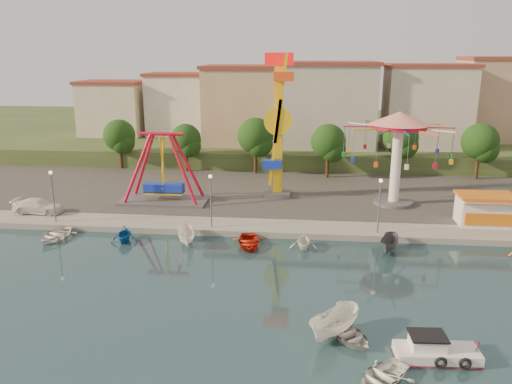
# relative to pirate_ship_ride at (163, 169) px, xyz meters

# --- Properties ---
(ground) EXTENTS (200.00, 200.00, 0.00)m
(ground) POSITION_rel_pirate_ship_ride_xyz_m (15.00, -21.09, -4.39)
(ground) COLOR #132E36
(ground) RESTS_ON ground
(quay_deck) EXTENTS (200.00, 100.00, 0.60)m
(quay_deck) POSITION_rel_pirate_ship_ride_xyz_m (15.00, 40.91, -4.09)
(quay_deck) COLOR #9E998E
(quay_deck) RESTS_ON ground
(asphalt_pad) EXTENTS (90.00, 28.00, 0.01)m
(asphalt_pad) POSITION_rel_pirate_ship_ride_xyz_m (15.00, 8.91, -3.79)
(asphalt_pad) COLOR #4C4944
(asphalt_pad) RESTS_ON quay_deck
(hill_terrace) EXTENTS (200.00, 60.00, 3.00)m
(hill_terrace) POSITION_rel_pirate_ship_ride_xyz_m (15.00, 45.91, -2.89)
(hill_terrace) COLOR #384C26
(hill_terrace) RESTS_ON ground
(pirate_ship_ride) EXTENTS (10.00, 5.00, 8.00)m
(pirate_ship_ride) POSITION_rel_pirate_ship_ride_xyz_m (0.00, 0.00, 0.00)
(pirate_ship_ride) COLOR #59595E
(pirate_ship_ride) RESTS_ON quay_deck
(kamikaze_tower) EXTENTS (3.29, 3.10, 16.50)m
(kamikaze_tower) POSITION_rel_pirate_ship_ride_xyz_m (12.86, 3.43, 4.21)
(kamikaze_tower) COLOR #59595E
(kamikaze_tower) RESTS_ON quay_deck
(wave_swinger) EXTENTS (11.60, 11.60, 10.40)m
(wave_swinger) POSITION_rel_pirate_ship_ride_xyz_m (25.99, 1.51, 3.80)
(wave_swinger) COLOR #59595E
(wave_swinger) RESTS_ON quay_deck
(booth_left) EXTENTS (5.40, 3.78, 3.08)m
(booth_left) POSITION_rel_pirate_ship_ride_xyz_m (33.79, -4.61, -2.23)
(booth_left) COLOR white
(booth_left) RESTS_ON quay_deck
(lamp_post_0) EXTENTS (0.14, 0.14, 5.00)m
(lamp_post_0) POSITION_rel_pirate_ship_ride_xyz_m (-9.00, -8.09, -1.29)
(lamp_post_0) COLOR #59595E
(lamp_post_0) RESTS_ON quay_deck
(lamp_post_1) EXTENTS (0.14, 0.14, 5.00)m
(lamp_post_1) POSITION_rel_pirate_ship_ride_xyz_m (7.00, -8.09, -1.29)
(lamp_post_1) COLOR #59595E
(lamp_post_1) RESTS_ON quay_deck
(lamp_post_2) EXTENTS (0.14, 0.14, 5.00)m
(lamp_post_2) POSITION_rel_pirate_ship_ride_xyz_m (23.00, -8.09, -1.29)
(lamp_post_2) COLOR #59595E
(lamp_post_2) RESTS_ON quay_deck
(tree_0) EXTENTS (4.60, 4.60, 7.19)m
(tree_0) POSITION_rel_pirate_ship_ride_xyz_m (-11.00, 15.88, 1.08)
(tree_0) COLOR #382314
(tree_0) RESTS_ON quay_deck
(tree_1) EXTENTS (4.35, 4.35, 6.80)m
(tree_1) POSITION_rel_pirate_ship_ride_xyz_m (-1.00, 15.15, 0.81)
(tree_1) COLOR #382314
(tree_1) RESTS_ON quay_deck
(tree_2) EXTENTS (5.02, 5.02, 7.85)m
(tree_2) POSITION_rel_pirate_ship_ride_xyz_m (9.00, 14.71, 1.52)
(tree_2) COLOR #382314
(tree_2) RESTS_ON quay_deck
(tree_3) EXTENTS (4.68, 4.68, 7.32)m
(tree_3) POSITION_rel_pirate_ship_ride_xyz_m (19.00, 13.27, 1.16)
(tree_3) COLOR #382314
(tree_3) RESTS_ON quay_deck
(tree_4) EXTENTS (4.86, 4.86, 7.60)m
(tree_4) POSITION_rel_pirate_ship_ride_xyz_m (29.00, 16.26, 1.35)
(tree_4) COLOR #382314
(tree_4) RESTS_ON quay_deck
(tree_5) EXTENTS (4.83, 4.83, 7.54)m
(tree_5) POSITION_rel_pirate_ship_ride_xyz_m (39.00, 14.44, 1.31)
(tree_5) COLOR #382314
(tree_5) RESTS_ON quay_deck
(building_0) EXTENTS (9.26, 9.53, 11.87)m
(building_0) POSITION_rel_pirate_ship_ride_xyz_m (-18.37, 24.97, 4.54)
(building_0) COLOR beige
(building_0) RESTS_ON hill_terrace
(building_1) EXTENTS (12.33, 9.01, 8.63)m
(building_1) POSITION_rel_pirate_ship_ride_xyz_m (-6.33, 30.29, 2.92)
(building_1) COLOR silver
(building_1) RESTS_ON hill_terrace
(building_2) EXTENTS (11.95, 9.28, 11.23)m
(building_2) POSITION_rel_pirate_ship_ride_xyz_m (6.82, 30.87, 4.22)
(building_2) COLOR tan
(building_2) RESTS_ON hill_terrace
(building_3) EXTENTS (12.59, 10.50, 9.20)m
(building_3) POSITION_rel_pirate_ship_ride_xyz_m (20.61, 27.71, 3.20)
(building_3) COLOR beige
(building_3) RESTS_ON hill_terrace
(building_4) EXTENTS (10.75, 9.23, 9.24)m
(building_4) POSITION_rel_pirate_ship_ride_xyz_m (34.07, 31.11, 3.22)
(building_4) COLOR beige
(building_4) RESTS_ON hill_terrace
(building_5) EXTENTS (12.77, 10.96, 11.21)m
(building_5) POSITION_rel_pirate_ship_ride_xyz_m (47.37, 29.24, 4.21)
(building_5) COLOR tan
(building_5) RESTS_ON hill_terrace
(cabin_motorboat) EXTENTS (4.83, 2.10, 1.67)m
(cabin_motorboat) POSITION_rel_pirate_ship_ride_xyz_m (23.73, -27.54, -3.95)
(cabin_motorboat) COLOR white
(cabin_motorboat) RESTS_ON ground
(rowboat_a) EXTENTS (4.15, 4.39, 0.74)m
(rowboat_a) POSITION_rel_pirate_ship_ride_xyz_m (18.94, -26.04, -4.02)
(rowboat_a) COLOR silver
(rowboat_a) RESTS_ON ground
(rowboat_b) EXTENTS (4.41, 4.43, 0.76)m
(rowboat_b) POSITION_rel_pirate_ship_ride_xyz_m (20.40, -29.96, -4.02)
(rowboat_b) COLOR white
(rowboat_b) RESTS_ON ground
(skiff) EXTENTS (4.14, 4.65, 1.76)m
(skiff) POSITION_rel_pirate_ship_ride_xyz_m (18.10, -25.72, -3.51)
(skiff) COLOR white
(skiff) RESTS_ON ground
(van) EXTENTS (5.28, 2.16, 1.53)m
(van) POSITION_rel_pirate_ship_ride_xyz_m (-12.14, -5.62, -3.03)
(van) COLOR white
(van) RESTS_ON quay_deck
(moored_boat_0) EXTENTS (3.48, 4.55, 0.88)m
(moored_boat_0) POSITION_rel_pirate_ship_ride_xyz_m (-7.51, -11.29, -3.95)
(moored_boat_0) COLOR white
(moored_boat_0) RESTS_ON ground
(moored_boat_1) EXTENTS (2.96, 3.30, 1.54)m
(moored_boat_1) POSITION_rel_pirate_ship_ride_xyz_m (-0.68, -11.29, -3.62)
(moored_boat_1) COLOR #1256A1
(moored_boat_1) RESTS_ON ground
(moored_boat_2) EXTENTS (2.53, 4.24, 1.54)m
(moored_boat_2) POSITION_rel_pirate_ship_ride_xyz_m (5.27, -11.29, -3.62)
(moored_boat_2) COLOR white
(moored_boat_2) RESTS_ON ground
(moored_boat_3) EXTENTS (3.53, 4.53, 0.86)m
(moored_boat_3) POSITION_rel_pirate_ship_ride_xyz_m (11.02, -11.29, -3.96)
(moored_boat_3) COLOR red
(moored_boat_3) RESTS_ON ground
(moored_boat_4) EXTENTS (2.51, 2.91, 1.52)m
(moored_boat_4) POSITION_rel_pirate_ship_ride_xyz_m (16.06, -11.29, -3.63)
(moored_boat_4) COLOR white
(moored_boat_4) RESTS_ON ground
(moored_boat_5) EXTENTS (2.51, 4.02, 1.46)m
(moored_boat_5) POSITION_rel_pirate_ship_ride_xyz_m (23.64, -11.29, -3.67)
(moored_boat_5) COLOR #4F5054
(moored_boat_5) RESTS_ON ground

